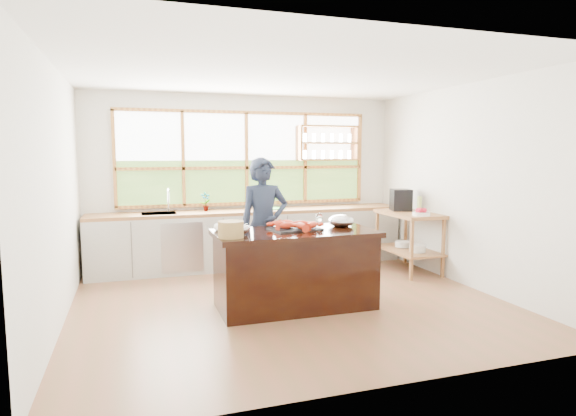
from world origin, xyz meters
name	(u,v)px	position (x,y,z in m)	size (l,w,h in m)	color
ground_plane	(290,302)	(0.00, 0.00, 0.00)	(5.00, 5.00, 0.00)	brown
room_shell	(279,156)	(0.02, 0.51, 1.75)	(5.02, 4.52, 2.71)	silver
back_counter	(250,238)	(-0.02, 1.94, 0.45)	(4.90, 0.63, 0.90)	#BBBAB1
right_shelf_unit	(409,232)	(2.19, 0.89, 0.60)	(0.62, 1.10, 0.90)	olive
island	(295,269)	(0.00, -0.20, 0.45)	(1.85, 0.90, 0.90)	black
cook	(264,226)	(-0.19, 0.48, 0.87)	(0.63, 0.41, 1.73)	#1C2437
potted_plant	(205,202)	(-0.70, 2.00, 1.05)	(0.16, 0.11, 0.30)	slate
cutting_board	(270,209)	(0.32, 1.94, 0.91)	(0.40, 0.30, 0.01)	green
espresso_machine	(401,200)	(2.19, 1.14, 1.07)	(0.29, 0.31, 0.33)	black
wine_bottle	(419,205)	(2.24, 0.71, 1.03)	(0.06, 0.06, 0.26)	#AEC55E
fruit_bowl	(421,213)	(2.14, 0.51, 0.94)	(0.25, 0.25, 0.11)	white
slate_board	(295,229)	(0.03, -0.12, 0.91)	(0.55, 0.40, 0.02)	black
lobster_pile	(295,225)	(0.02, -0.13, 0.96)	(0.55, 0.48, 0.08)	red
mixing_bowl_left	(236,228)	(-0.69, -0.23, 0.97)	(0.31, 0.31, 0.15)	#AFB1B6
mixing_bowl_right	(341,221)	(0.64, -0.06, 0.97)	(0.32, 0.32, 0.15)	#AFB1B6
wine_glass	(319,218)	(0.21, -0.41, 1.06)	(0.08, 0.08, 0.22)	white
wicker_basket	(231,229)	(-0.79, -0.41, 0.99)	(0.27, 0.27, 0.17)	#A37D48
parchment_roll	(221,229)	(-0.83, -0.03, 0.94)	(0.08, 0.08, 0.30)	white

